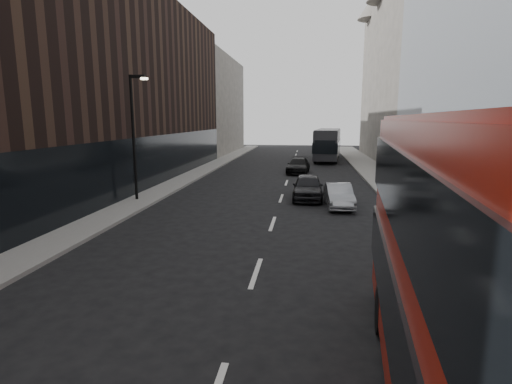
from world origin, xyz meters
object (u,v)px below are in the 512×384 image
(car_a, at_px, (308,187))
(car_c, at_px, (298,166))
(street_lamp, at_px, (134,129))
(car_b, at_px, (339,196))
(grey_bus, at_px, (328,144))

(car_a, height_order, car_c, car_a)
(street_lamp, height_order, car_b, street_lamp)
(street_lamp, xyz_separation_m, car_b, (11.49, 0.00, -3.55))
(car_a, bearing_deg, car_b, -49.61)
(car_c, bearing_deg, car_a, -81.66)
(car_b, relative_size, car_c, 0.85)
(street_lamp, distance_m, car_c, 16.72)
(car_b, bearing_deg, street_lamp, 177.11)
(grey_bus, height_order, car_c, grey_bus)
(car_b, distance_m, car_c, 13.89)
(car_a, relative_size, car_c, 0.96)
(car_b, height_order, car_c, car_c)
(grey_bus, distance_m, car_c, 11.99)
(car_c, bearing_deg, street_lamp, -119.04)
(street_lamp, height_order, grey_bus, street_lamp)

